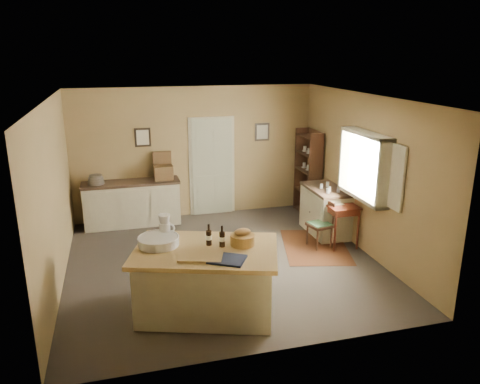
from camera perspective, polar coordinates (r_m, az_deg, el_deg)
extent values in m
plane|color=#4A4139|center=(7.87, -2.11, -8.55)|extent=(5.00, 5.00, 0.00)
cube|color=#977B4D|center=(9.78, -5.50, 4.81)|extent=(5.00, 0.10, 2.70)
cube|color=#977B4D|center=(5.12, 4.06, -6.47)|extent=(5.00, 0.10, 2.70)
cube|color=#977B4D|center=(7.29, -21.75, -0.52)|extent=(0.10, 5.00, 2.70)
cube|color=#977B4D|center=(8.29, 14.88, 2.14)|extent=(0.10, 5.00, 2.70)
plane|color=silver|center=(7.15, -2.35, 11.41)|extent=(5.00, 5.00, 0.00)
cube|color=#B1B293|center=(9.88, -3.42, 3.23)|extent=(0.97, 0.06, 2.11)
cube|color=black|center=(9.58, -11.78, 6.54)|extent=(0.32, 0.02, 0.38)
cube|color=beige|center=(9.57, -11.78, 6.53)|extent=(0.24, 0.01, 0.30)
cube|color=black|center=(10.03, 2.72, 7.32)|extent=(0.32, 0.02, 0.38)
cube|color=beige|center=(10.02, 2.74, 7.31)|extent=(0.24, 0.01, 0.30)
cube|color=beige|center=(8.15, 14.63, -0.51)|extent=(0.25, 1.32, 0.06)
cube|color=beige|center=(7.91, 15.19, 6.84)|extent=(0.25, 1.32, 0.06)
cube|color=white|center=(8.08, 15.64, 3.15)|extent=(0.01, 1.20, 1.00)
cube|color=beige|center=(7.39, 18.58, 1.65)|extent=(0.04, 0.35, 1.00)
cube|color=beige|center=(8.76, 12.76, 4.39)|extent=(0.04, 0.35, 1.00)
cube|color=beige|center=(6.34, -4.11, -10.91)|extent=(1.97, 1.56, 0.85)
cube|color=olive|center=(6.15, -4.20, -7.15)|extent=(2.14, 1.73, 0.06)
cylinder|color=white|center=(6.30, -9.90, -5.93)|extent=(0.54, 0.54, 0.11)
cube|color=olive|center=(5.89, -4.77, -7.77)|extent=(0.63, 0.53, 0.03)
cube|color=black|center=(5.79, -1.58, -8.21)|extent=(0.55, 0.51, 0.02)
cylinder|color=olive|center=(6.21, 0.30, -5.84)|extent=(0.32, 0.32, 0.14)
cylinder|color=black|center=(6.18, -3.83, -5.22)|extent=(0.08, 0.08, 0.29)
cylinder|color=black|center=(6.13, -2.20, -5.42)|extent=(0.08, 0.08, 0.29)
cube|color=beige|center=(9.61, -13.00, -1.49)|extent=(1.86, 0.51, 0.85)
cube|color=#332319|center=(9.48, -13.18, 1.09)|extent=(1.90, 0.54, 0.05)
cube|color=#53381D|center=(9.47, -9.32, 2.35)|extent=(0.37, 0.28, 0.28)
cylinder|color=#59544F|center=(9.46, -17.16, 1.47)|extent=(0.32, 0.32, 0.18)
cube|color=#542810|center=(8.56, 9.14, -6.57)|extent=(1.46, 1.82, 0.01)
cube|color=#35130B|center=(8.57, 11.85, -1.36)|extent=(0.52, 0.85, 0.03)
cube|color=#35130B|center=(8.59, 11.83, -1.81)|extent=(0.46, 0.79, 0.10)
cube|color=silver|center=(8.54, 11.56, -1.28)|extent=(0.22, 0.30, 0.01)
cylinder|color=black|center=(8.80, 11.77, -0.60)|extent=(0.05, 0.05, 0.05)
cylinder|color=#35130B|center=(8.29, 11.51, -4.85)|extent=(0.04, 0.04, 0.72)
cylinder|color=#35130B|center=(8.48, 14.18, -4.52)|extent=(0.04, 0.04, 0.72)
cylinder|color=#35130B|center=(8.93, 9.35, -3.12)|extent=(0.04, 0.04, 0.72)
cylinder|color=#35130B|center=(9.11, 11.87, -2.85)|extent=(0.04, 0.04, 0.72)
cube|color=beige|center=(9.09, 10.36, -2.38)|extent=(0.60, 1.09, 0.85)
cube|color=#332319|center=(8.95, 10.51, 0.34)|extent=(0.63, 1.13, 0.05)
cylinder|color=silver|center=(8.78, 10.81, 0.47)|extent=(0.26, 0.26, 0.09)
cube|color=#321C11|center=(9.66, 9.19, 1.78)|extent=(0.31, 0.04, 1.80)
cube|color=#321C11|center=(10.34, 7.47, 2.85)|extent=(0.31, 0.04, 1.80)
cube|color=#321C11|center=(10.05, 9.05, 2.38)|extent=(0.02, 0.81, 1.80)
cube|color=#321C11|center=(10.24, 8.10, -2.30)|extent=(0.31, 0.77, 0.03)
cube|color=#321C11|center=(10.11, 8.20, 0.11)|extent=(0.31, 0.77, 0.03)
cube|color=#321C11|center=(9.99, 8.31, 2.58)|extent=(0.31, 0.77, 0.03)
cube|color=#321C11|center=(9.91, 8.40, 4.60)|extent=(0.31, 0.77, 0.03)
cube|color=#321C11|center=(9.84, 8.49, 6.65)|extent=(0.31, 0.77, 0.03)
cylinder|color=white|center=(9.97, 8.32, 2.92)|extent=(0.12, 0.12, 0.11)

